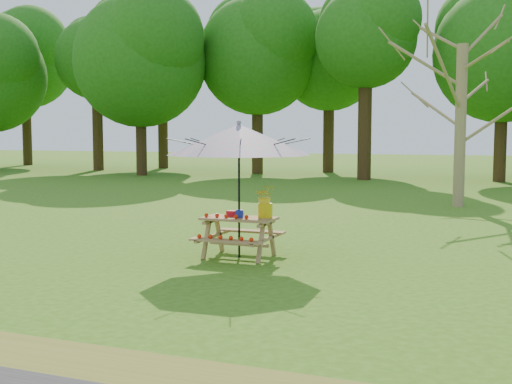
% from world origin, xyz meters
% --- Properties ---
extents(treeline, '(60.00, 12.00, 16.00)m').
position_xyz_m(treeline, '(0.00, 22.00, 8.00)').
color(treeline, '#216010').
rests_on(treeline, ground).
extents(picnic_table, '(1.20, 1.32, 0.67)m').
position_xyz_m(picnic_table, '(4.83, 2.43, 0.33)').
color(picnic_table, '#9E7047').
rests_on(picnic_table, ground).
extents(patio_umbrella, '(3.15, 3.15, 2.27)m').
position_xyz_m(patio_umbrella, '(4.83, 2.43, 1.95)').
color(patio_umbrella, black).
rests_on(patio_umbrella, ground).
extents(produce_bins, '(0.32, 0.36, 0.13)m').
position_xyz_m(produce_bins, '(4.77, 2.47, 0.72)').
color(produce_bins, red).
rests_on(produce_bins, picnic_table).
extents(tomatoes_row, '(0.77, 0.13, 0.07)m').
position_xyz_m(tomatoes_row, '(4.68, 2.25, 0.71)').
color(tomatoes_row, red).
rests_on(tomatoes_row, picnic_table).
extents(flower_bucket, '(0.41, 0.38, 0.53)m').
position_xyz_m(flower_bucket, '(5.24, 2.56, 0.95)').
color(flower_bucket, '#DBBA0B').
rests_on(flower_bucket, picnic_table).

